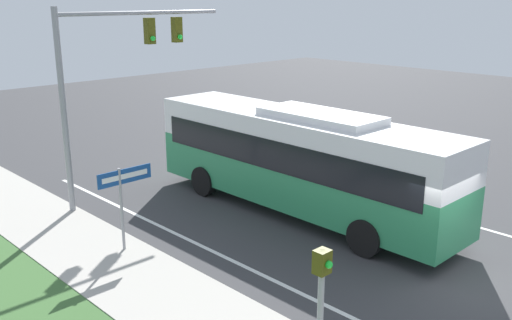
# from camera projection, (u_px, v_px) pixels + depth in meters

# --- Properties ---
(ground_plane) EXTENTS (80.00, 80.00, 0.00)m
(ground_plane) POSITION_uv_depth(u_px,v_px,m) (461.00, 278.00, 14.80)
(ground_plane) COLOR #38383A
(bus) EXTENTS (2.66, 11.51, 3.58)m
(bus) POSITION_uv_depth(u_px,v_px,m) (299.00, 156.00, 18.78)
(bus) COLOR #2D8956
(bus) RESTS_ON ground_plane
(signal_gantry) EXTENTS (6.51, 0.41, 6.76)m
(signal_gantry) POSITION_uv_depth(u_px,v_px,m) (114.00, 65.00, 19.19)
(signal_gantry) COLOR #939399
(signal_gantry) RESTS_ON ground_plane
(pedestrian_signal) EXTENTS (0.28, 0.34, 2.79)m
(pedestrian_signal) POSITION_uv_depth(u_px,v_px,m) (321.00, 295.00, 10.13)
(pedestrian_signal) COLOR #939399
(pedestrian_signal) RESTS_ON ground_plane
(street_sign) EXTENTS (1.69, 0.08, 2.52)m
(street_sign) POSITION_uv_depth(u_px,v_px,m) (124.00, 191.00, 15.83)
(street_sign) COLOR #939399
(street_sign) RESTS_ON ground_plane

